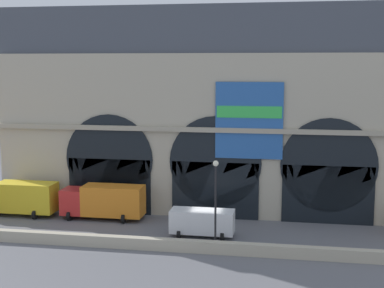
# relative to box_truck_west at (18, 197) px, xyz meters

# --- Properties ---
(ground_plane) EXTENTS (200.00, 200.00, 0.00)m
(ground_plane) POSITION_rel_box_truck_west_xyz_m (18.24, -2.76, -1.70)
(ground_plane) COLOR slate
(quay_parapet_wall) EXTENTS (90.00, 0.70, 0.90)m
(quay_parapet_wall) POSITION_rel_box_truck_west_xyz_m (18.24, -7.29, -1.25)
(quay_parapet_wall) COLOR #B2A891
(quay_parapet_wall) RESTS_ON ground
(station_building) EXTENTS (42.04, 5.56, 19.31)m
(station_building) POSITION_rel_box_truck_west_xyz_m (18.26, 4.83, 7.67)
(station_building) COLOR #B2A891
(station_building) RESTS_ON ground
(box_truck_west) EXTENTS (7.50, 2.91, 3.12)m
(box_truck_west) POSITION_rel_box_truck_west_xyz_m (0.00, 0.00, 0.00)
(box_truck_west) COLOR #28479E
(box_truck_west) RESTS_ON ground
(box_truck_midwest) EXTENTS (7.50, 2.91, 3.12)m
(box_truck_midwest) POSITION_rel_box_truck_west_xyz_m (8.35, 0.12, 0.00)
(box_truck_midwest) COLOR red
(box_truck_midwest) RESTS_ON ground
(van_center) EXTENTS (5.20, 2.48, 2.20)m
(van_center) POSITION_rel_box_truck_west_xyz_m (17.95, -3.37, -0.45)
(van_center) COLOR white
(van_center) RESTS_ON ground
(street_lamp_quayside) EXTENTS (0.44, 0.44, 6.90)m
(street_lamp_quayside) POSITION_rel_box_truck_west_xyz_m (19.44, -6.49, 2.71)
(street_lamp_quayside) COLOR black
(street_lamp_quayside) RESTS_ON ground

